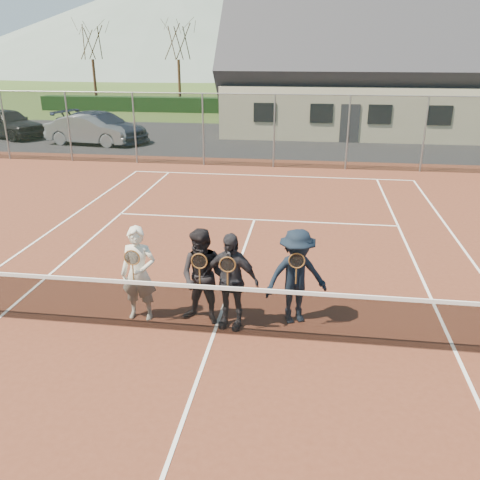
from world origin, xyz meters
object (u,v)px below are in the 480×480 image
Objects in this scene: clubhouse at (358,61)px; player_d at (296,277)px; car_a at (7,123)px; car_b at (91,130)px; player_b at (203,277)px; player_a at (139,274)px; tennis_net at (214,308)px; car_c at (101,127)px; player_c at (230,281)px.

player_d is (-2.60, -23.34, -3.07)m from clubhouse.
car_b is (5.48, -1.39, -0.05)m from car_a.
player_d reaches higher than car_a.
car_b is 2.55× the size of player_b.
player_a reaches higher than car_b.
clubhouse is (4.00, 24.00, 3.45)m from tennis_net.
player_a is at bearing -174.59° from player_d.
player_a reaches higher than tennis_net.
car_c is 3.02× the size of player_d.
tennis_net is 0.75× the size of clubhouse.
player_d is at bearing -128.87° from car_c.
car_b is at bearing -178.84° from car_c.
car_c is at bearing 114.28° from player_a.
player_b is at bearing -100.23° from clubhouse.
car_b is 2.55× the size of player_c.
player_a is at bearing -136.36° from car_c.
player_c is (-3.75, -23.67, -3.07)m from clubhouse.
clubhouse is 8.67× the size of player_b.
car_c is 19.76m from player_a.
tennis_net is at bearing -154.93° from player_d.
player_d is at bearing -113.37° from car_a.
car_c is 0.35× the size of clubhouse.
car_a is 24.40m from tennis_net.
player_b is (-4.26, -23.60, -3.07)m from clubhouse.
car_b is at bearing 116.01° from player_a.
clubhouse is 23.69m from player_d.
player_a is 1.70m from player_c.
player_d is at bearing 15.92° from player_c.
car_a reaches higher than car_c.
player_c reaches higher than car_b.
player_c is 1.00× the size of player_d.
player_c is at bearing -99.01° from clubhouse.
player_b is at bearing -133.25° from car_c.
player_a is at bearing -146.46° from car_b.
player_b is at bearing -171.33° from player_d.
player_b is at bearing 171.37° from player_c.
car_a is at bearing 128.93° from tennis_net.
tennis_net is at bearing -143.22° from car_b.
tennis_net is 6.49× the size of player_c.
clubhouse reaches higher than player_a.
player_b is (1.20, 0.02, -0.00)m from player_a.
car_c is 15.04m from clubhouse.
clubhouse is (13.85, 6.41, 3.23)m from car_b.
player_d is (10.99, -17.74, 0.13)m from car_c.
car_c is (0.27, 0.81, 0.03)m from car_b.
car_a is 24.30m from player_c.
car_b is 19.14m from player_a.
player_b is 0.51m from player_c.
car_a is at bearing 129.05° from player_b.
player_a is 1.00× the size of player_b.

